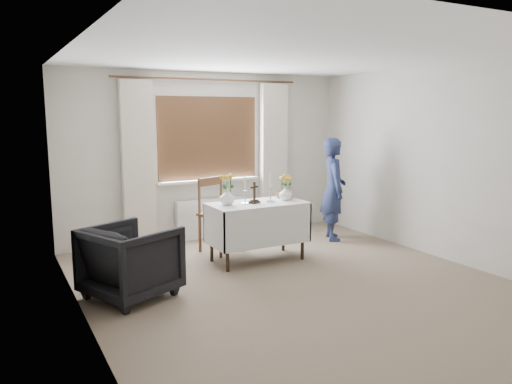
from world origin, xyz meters
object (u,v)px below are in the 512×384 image
person (333,189)px  wooden_cross (254,192)px  wooden_chair (221,215)px  flower_vase_right (286,193)px  armchair (131,261)px  altar_table (257,232)px  flower_vase_left (227,197)px

person → wooden_cross: (-1.58, -0.45, 0.13)m
wooden_chair → wooden_cross: bearing=-91.5°
wooden_chair → flower_vase_right: (0.67, -0.60, 0.34)m
armchair → person: size_ratio=0.55×
wooden_chair → flower_vase_right: size_ratio=5.64×
person → flower_vase_right: bearing=135.4°
altar_table → person: size_ratio=0.81×
wooden_chair → wooden_cross: 0.74m
armchair → wooden_cross: 1.87m
armchair → person: 3.46m
wooden_cross → flower_vase_right: wooden_cross is taller
flower_vase_left → wooden_cross: bearing=-10.5°
wooden_cross → flower_vase_right: 0.47m
armchair → flower_vase_left: bearing=-91.7°
armchair → flower_vase_right: flower_vase_right is taller
wooden_chair → armchair: (-1.52, -1.11, -0.14)m
altar_table → flower_vase_left: size_ratio=6.16×
wooden_chair → flower_vase_right: bearing=-61.4°
flower_vase_right → person: bearing=21.5°
person → wooden_cross: size_ratio=5.53×
person → flower_vase_right: (-1.11, -0.44, 0.09)m
armchair → person: bearing=-98.2°
wooden_chair → altar_table: bearing=-87.2°
altar_table → person: person is taller
altar_table → person: bearing=15.9°
flower_vase_left → flower_vase_right: bearing=-4.0°
person → flower_vase_left: 1.97m
altar_table → flower_vase_left: 0.63m
person → flower_vase_right: 1.20m
altar_table → wooden_chair: wooden_chair is taller
wooden_chair → person: bearing=-24.8°
person → flower_vase_right: person is taller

